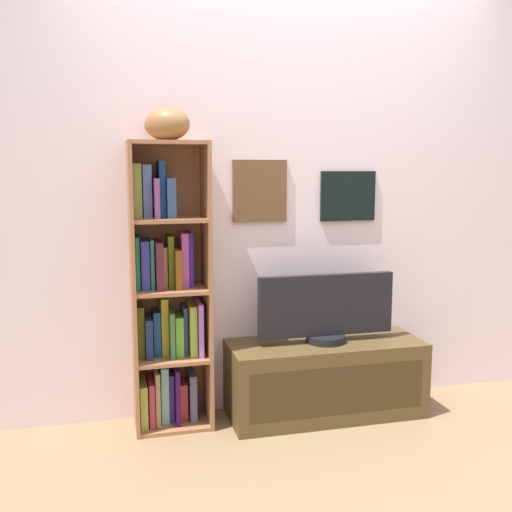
{
  "coord_description": "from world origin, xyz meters",
  "views": [
    {
      "loc": [
        -0.99,
        -2.11,
        1.38
      ],
      "look_at": [
        -0.25,
        0.85,
        0.93
      ],
      "focal_mm": 41.35,
      "sensor_mm": 36.0,
      "label": 1
    }
  ],
  "objects_px": {
    "bookshelf": "(167,299)",
    "television": "(326,309)",
    "football": "(167,124)",
    "tv_stand": "(325,378)"
  },
  "relations": [
    {
      "from": "bookshelf",
      "to": "football",
      "type": "height_order",
      "value": "football"
    },
    {
      "from": "tv_stand",
      "to": "television",
      "type": "bearing_deg",
      "value": 90.0
    },
    {
      "from": "television",
      "to": "tv_stand",
      "type": "bearing_deg",
      "value": -90.0
    },
    {
      "from": "tv_stand",
      "to": "television",
      "type": "distance_m",
      "value": 0.4
    },
    {
      "from": "bookshelf",
      "to": "television",
      "type": "xyz_separation_m",
      "value": [
        0.87,
        -0.1,
        -0.08
      ]
    },
    {
      "from": "football",
      "to": "television",
      "type": "relative_size",
      "value": 0.32
    },
    {
      "from": "bookshelf",
      "to": "television",
      "type": "bearing_deg",
      "value": -6.64
    },
    {
      "from": "football",
      "to": "tv_stand",
      "type": "relative_size",
      "value": 0.23
    },
    {
      "from": "tv_stand",
      "to": "television",
      "type": "xyz_separation_m",
      "value": [
        -0.0,
        0.0,
        0.4
      ]
    },
    {
      "from": "bookshelf",
      "to": "tv_stand",
      "type": "bearing_deg",
      "value": -6.71
    }
  ]
}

